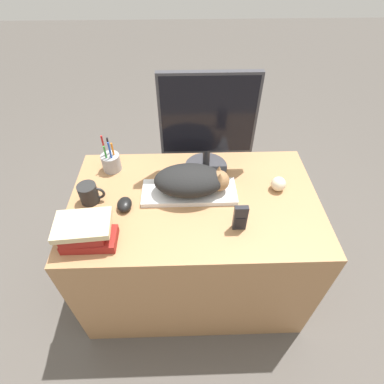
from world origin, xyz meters
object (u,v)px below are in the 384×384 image
Objects in this scene: monitor at (208,121)px; coffee_mug at (89,193)px; cat at (193,180)px; phone at (240,218)px; pen_cup at (111,162)px; book_stack at (85,232)px; baseball at (278,184)px; keyboard at (189,192)px; computer_mouse at (124,204)px.

monitor is 0.63m from coffee_mug.
cat is 2.68× the size of phone.
book_stack is at bearing -93.30° from pen_cup.
phone is at bearing -34.16° from pen_cup.
cat is 0.28m from monitor.
phone is (0.19, -0.21, -0.02)m from cat.
monitor reaches higher than baseball.
monitor reaches higher than book_stack.
pen_cup reaches higher than keyboard.
keyboard is 0.08m from cat.
book_stack is at bearing -80.96° from coffee_mug.
baseball is at bearing 18.37° from book_stack.
baseball is 0.54× the size of phone.
baseball is 0.29× the size of book_stack.
phone is (0.66, -0.18, 0.02)m from coffee_mug.
keyboard is at bearing -180.00° from cat.
monitor is 0.53m from computer_mouse.
cat is 4.97× the size of baseball.
book_stack is (-0.12, -0.18, 0.03)m from computer_mouse.
book_stack reaches higher than coffee_mug.
pen_cup is at bearing 167.89° from baseball.
monitor is 2.12× the size of book_stack.
pen_cup is at bearing 74.46° from coffee_mug.
baseball is at bearing 7.89° from computer_mouse.
cat is at bearing 3.70° from coffee_mug.
pen_cup reaches higher than cat.
book_stack reaches higher than computer_mouse.
monitor is (0.09, 0.19, 0.26)m from keyboard.
monitor is at bearing 21.69° from coffee_mug.
pen_cup is 0.72m from phone.
pen_cup is at bearing 109.83° from computer_mouse.
computer_mouse is at bearing -164.85° from keyboard.
keyboard is at bearing 31.83° from book_stack.
cat reaches higher than keyboard.
coffee_mug is at bearing -176.30° from cat.
coffee_mug is 0.23m from book_stack.
monitor is at bearing 63.99° from keyboard.
computer_mouse is at bearing 55.22° from book_stack.
keyboard is 3.43× the size of phone.
cat is 0.32m from computer_mouse.
cat is 1.45× the size of book_stack.
monitor reaches higher than phone.
keyboard is at bearing -116.01° from monitor.
baseball is at bearing 3.29° from coffee_mug.
cat reaches higher than computer_mouse.
pen_cup is (-0.41, 0.19, -0.04)m from cat.
phone reaches higher than keyboard.
pen_cup reaches higher than coffee_mug.
coffee_mug is (-0.45, -0.03, 0.03)m from keyboard.
book_stack reaches higher than baseball.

